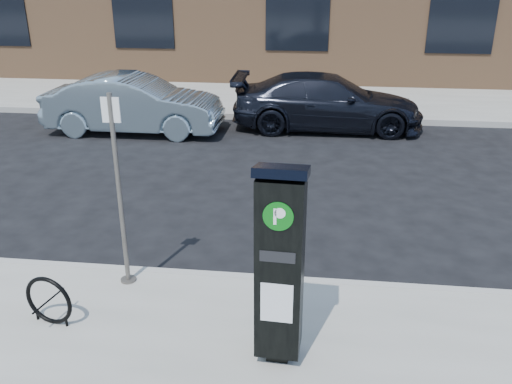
# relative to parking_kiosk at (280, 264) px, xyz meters

# --- Properties ---
(ground) EXTENTS (120.00, 120.00, 0.00)m
(ground) POSITION_rel_parking_kiosk_xyz_m (-0.53, 1.47, -1.20)
(ground) COLOR black
(ground) RESTS_ON ground
(sidewalk_far) EXTENTS (60.00, 12.00, 0.15)m
(sidewalk_far) POSITION_rel_parking_kiosk_xyz_m (-0.53, 15.47, -1.12)
(sidewalk_far) COLOR gray
(sidewalk_far) RESTS_ON ground
(curb_near) EXTENTS (60.00, 0.12, 0.16)m
(curb_near) POSITION_rel_parking_kiosk_xyz_m (-0.53, 1.45, -1.12)
(curb_near) COLOR #9E9B93
(curb_near) RESTS_ON ground
(curb_far) EXTENTS (60.00, 0.12, 0.16)m
(curb_far) POSITION_rel_parking_kiosk_xyz_m (-0.53, 9.49, -1.12)
(curb_far) COLOR #9E9B93
(curb_far) RESTS_ON ground
(parking_kiosk) EXTENTS (0.49, 0.44, 2.04)m
(parking_kiosk) POSITION_rel_parking_kiosk_xyz_m (0.00, 0.00, 0.00)
(parking_kiosk) COLOR black
(parking_kiosk) RESTS_ON sidewalk_near
(sign_pole) EXTENTS (0.21, 0.19, 2.33)m
(sign_pole) POSITION_rel_parking_kiosk_xyz_m (-1.95, 1.17, 0.11)
(sign_pole) COLOR #56514C
(sign_pole) RESTS_ON sidewalk_near
(bike_rack) EXTENTS (0.57, 0.16, 0.57)m
(bike_rack) POSITION_rel_parking_kiosk_xyz_m (-2.48, 0.25, -0.77)
(bike_rack) COLOR black
(bike_rack) RESTS_ON sidewalk_near
(car_silver) EXTENTS (4.19, 1.47, 1.38)m
(car_silver) POSITION_rel_parking_kiosk_xyz_m (-4.13, 8.01, -0.51)
(car_silver) COLOR #7E94A1
(car_silver) RESTS_ON ground
(car_dark) EXTENTS (4.66, 1.99, 1.34)m
(car_dark) POSITION_rel_parking_kiosk_xyz_m (0.47, 8.87, -0.53)
(car_dark) COLOR black
(car_dark) RESTS_ON ground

